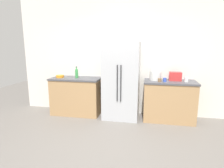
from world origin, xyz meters
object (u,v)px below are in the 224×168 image
cup_b (160,80)px  bowl_a (60,76)px  toaster (175,76)px  cup_c (186,80)px  rice_cooker (155,74)px  bottle_a (77,73)px  cup_a (165,80)px  refrigerator (121,81)px

cup_b → bowl_a: bearing=177.2°
toaster → cup_c: (0.22, -0.11, -0.05)m
rice_cooker → cup_c: bearing=-8.8°
bottle_a → bowl_a: bottle_a is taller
cup_a → cup_c: 0.47m
cup_a → cup_b: cup_a is taller
rice_cooker → cup_a: bearing=-40.1°
rice_cooker → bottle_a: 1.92m
rice_cooker → cup_b: rice_cooker is taller
bottle_a → cup_b: 2.01m
refrigerator → bottle_a: (-1.13, 0.03, 0.14)m
cup_c → refrigerator: bearing=179.6°
bottle_a → cup_b: bearing=-4.3°
bottle_a → cup_c: 2.58m
bottle_a → cup_a: 2.12m
rice_cooker → cup_b: (0.09, -0.22, -0.11)m
rice_cooker → bottle_a: (-1.92, -0.06, -0.03)m
rice_cooker → bowl_a: 2.36m
rice_cooker → cup_a: (0.20, -0.17, -0.11)m
cup_a → cup_c: (0.47, 0.07, 0.01)m
bottle_a → bowl_a: bearing=-175.5°
cup_a → bottle_a: bearing=177.1°
cup_b → refrigerator: bearing=172.1°
rice_cooker → cup_c: (0.67, -0.10, -0.10)m
cup_a → refrigerator: bearing=175.6°
rice_cooker → cup_c: size_ratio=3.14×
toaster → cup_c: size_ratio=2.65×
bowl_a → cup_a: bearing=-1.6°
cup_c → cup_a: bearing=-171.9°
cup_a → bowl_a: cup_a is taller
cup_b → cup_c: cup_c is taller
toaster → rice_cooker: rice_cooker is taller
rice_cooker → bowl_a: size_ratio=1.63×
cup_b → cup_c: 0.59m
rice_cooker → cup_c: rice_cooker is taller
toaster → cup_c: toaster is taller
bottle_a → cup_b: bottle_a is taller
refrigerator → bowl_a: size_ratio=9.25×
bowl_a → toaster: bearing=2.2°
rice_cooker → refrigerator: bearing=-173.2°
refrigerator → rice_cooker: size_ratio=5.68×
cup_b → cup_a: bearing=22.0°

